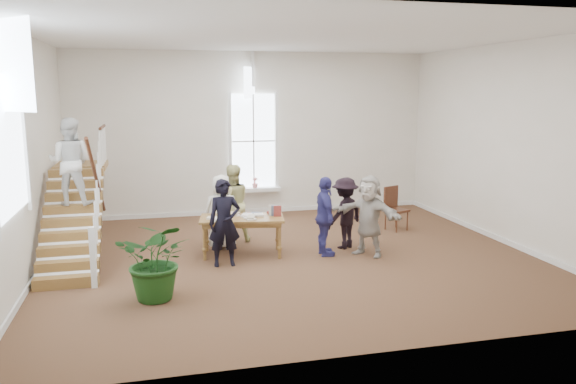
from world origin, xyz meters
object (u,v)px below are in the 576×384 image
object	(u,v)px
elderly_woman	(222,212)
side_chair	(394,205)
library_table	(242,221)
police_officer	(224,223)
woman_cluster_a	(325,217)
person_yellow	(232,203)
woman_cluster_c	(369,216)
woman_cluster_b	(345,213)
floor_plant	(157,260)

from	to	relation	value
elderly_woman	side_chair	distance (m)	4.45
library_table	police_officer	distance (m)	0.80
library_table	side_chair	size ratio (longest dim) A/B	1.71
woman_cluster_a	side_chair	xyz separation A→B (m)	(2.36, 1.74, -0.23)
police_officer	elderly_woman	world-z (taller)	police_officer
police_officer	elderly_woman	xyz separation A→B (m)	(0.10, 1.25, -0.05)
library_table	person_yellow	xyz separation A→B (m)	(-0.05, 1.10, 0.16)
police_officer	side_chair	world-z (taller)	police_officer
woman_cluster_a	woman_cluster_c	xyz separation A→B (m)	(0.90, -0.20, 0.02)
person_yellow	police_officer	bearing A→B (deg)	70.82
elderly_woman	person_yellow	world-z (taller)	person_yellow
woman_cluster_c	side_chair	distance (m)	2.44
side_chair	woman_cluster_c	bearing A→B (deg)	-149.20
woman_cluster_b	woman_cluster_c	world-z (taller)	woman_cluster_c
elderly_woman	woman_cluster_b	xyz separation A→B (m)	(2.64, -0.61, -0.03)
police_officer	woman_cluster_c	bearing A→B (deg)	0.01
woman_cluster_a	floor_plant	xyz separation A→B (m)	(-3.46, -1.77, -0.16)
police_officer	side_chair	bearing A→B (deg)	23.41
elderly_woman	side_chair	size ratio (longest dim) A/B	1.51
library_table	person_yellow	distance (m)	1.11
police_officer	woman_cluster_c	world-z (taller)	police_officer
floor_plant	person_yellow	bearing A→B (deg)	62.62
elderly_woman	woman_cluster_c	bearing A→B (deg)	165.22
woman_cluster_a	police_officer	bearing A→B (deg)	97.91
person_yellow	woman_cluster_b	size ratio (longest dim) A/B	1.14
woman_cluster_b	floor_plant	xyz separation A→B (m)	(-4.06, -2.22, -0.11)
library_table	elderly_woman	bearing A→B (deg)	129.71
library_table	person_yellow	size ratio (longest dim) A/B	1.04
library_table	person_yellow	bearing A→B (deg)	101.98
floor_plant	woman_cluster_a	bearing A→B (deg)	27.13
person_yellow	side_chair	distance (m)	4.11
elderly_woman	side_chair	world-z (taller)	elderly_woman
woman_cluster_a	floor_plant	distance (m)	3.89
library_table	woman_cluster_a	world-z (taller)	woman_cluster_a
elderly_woman	woman_cluster_b	distance (m)	2.71
woman_cluster_a	woman_cluster_c	world-z (taller)	woman_cluster_c
woman_cluster_b	side_chair	distance (m)	2.19
floor_plant	police_officer	bearing A→B (deg)	50.02
library_table	woman_cluster_c	bearing A→B (deg)	-4.90
woman_cluster_b	side_chair	bearing A→B (deg)	-174.88
elderly_woman	person_yellow	xyz separation A→B (m)	(0.30, 0.50, 0.07)
police_officer	elderly_woman	size ratio (longest dim) A/B	1.06
woman_cluster_a	side_chair	world-z (taller)	woman_cluster_a
elderly_woman	woman_cluster_a	bearing A→B (deg)	160.98
woman_cluster_c	floor_plant	distance (m)	4.64
person_yellow	woman_cluster_c	bearing A→B (deg)	140.04
woman_cluster_b	floor_plant	world-z (taller)	woman_cluster_b
person_yellow	woman_cluster_c	size ratio (longest dim) A/B	1.05
person_yellow	floor_plant	distance (m)	3.75
elderly_woman	woman_cluster_b	size ratio (longest dim) A/B	1.04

